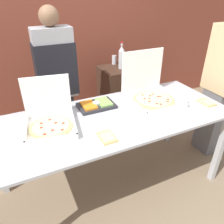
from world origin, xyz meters
TOP-DOWN VIEW (x-y plane):
  - ground_plane at (0.00, 0.00)m, footprint 16.00×16.00m
  - brick_wall_behind at (0.00, 1.70)m, footprint 10.00×0.06m
  - buffet_table at (0.00, 0.00)m, footprint 2.27×0.93m
  - pizza_box_far_left at (0.52, 0.14)m, footprint 0.49×0.51m
  - pizza_box_near_right at (-0.55, 0.07)m, footprint 0.47×0.48m
  - paper_plate_front_right at (-0.18, -0.29)m, footprint 0.23×0.23m
  - paper_plate_front_left at (0.99, -0.19)m, footprint 0.21×0.21m
  - veggie_tray at (-0.06, 0.24)m, footprint 0.36×0.24m
  - sideboard_podium at (0.63, 1.03)m, footprint 0.57×0.47m
  - soda_bottle at (0.62, 1.00)m, footprint 0.08×0.08m
  - soda_can_silver at (0.61, 1.21)m, footprint 0.07×0.07m
  - soda_can_colored at (0.72, 1.03)m, footprint 0.07×0.07m
  - person_server_vest at (-0.32, 0.75)m, footprint 0.42×0.24m
  - person_guest_plaid at (1.43, 0.04)m, footprint 0.22×0.40m

SIDE VIEW (x-z plane):
  - ground_plane at x=0.00m, z-range 0.00..0.00m
  - sideboard_podium at x=0.63m, z-range 0.00..0.98m
  - buffet_table at x=0.00m, z-range 0.35..1.25m
  - paper_plate_front_right at x=-0.18m, z-range 0.90..0.93m
  - paper_plate_front_left at x=0.99m, z-range 0.90..0.93m
  - veggie_tray at x=-0.06m, z-range 0.90..0.95m
  - person_guest_plaid at x=1.43m, z-range 0.05..1.88m
  - pizza_box_near_right at x=-0.55m, z-range 0.77..1.18m
  - pizza_box_far_left at x=0.52m, z-range 0.74..1.23m
  - person_server_vest at x=-0.32m, z-range 0.12..1.93m
  - soda_can_silver at x=0.61m, z-range 0.98..1.10m
  - soda_can_colored at x=0.72m, z-range 0.98..1.10m
  - soda_bottle at x=0.62m, z-range 0.95..1.31m
  - brick_wall_behind at x=0.00m, z-range 0.00..2.80m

